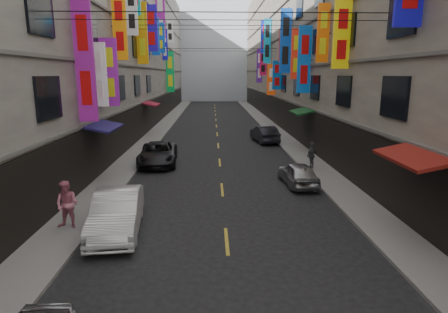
{
  "coord_description": "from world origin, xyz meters",
  "views": [
    {
      "loc": [
        -0.48,
        5.84,
        5.7
      ],
      "look_at": [
        -0.21,
        14.41,
        3.82
      ],
      "focal_mm": 30.0,
      "sensor_mm": 36.0,
      "label": 1
    }
  ],
  "objects": [
    {
      "name": "overhead_cables",
      "position": [
        0.0,
        30.0,
        8.8
      ],
      "size": [
        14.0,
        38.04,
        1.24
      ],
      "color": "black",
      "rests_on": "ground"
    },
    {
      "name": "car_left_far",
      "position": [
        -4.0,
        29.61,
        0.71
      ],
      "size": [
        2.65,
        5.21,
        1.41
      ],
      "primitive_type": "imported",
      "rotation": [
        0.0,
        0.0,
        0.06
      ],
      "color": "black",
      "rests_on": "ground"
    },
    {
      "name": "street_awnings",
      "position": [
        -1.26,
        26.0,
        3.0
      ],
      "size": [
        13.99,
        35.2,
        0.41
      ],
      "color": "#154F25",
      "rests_on": "ground"
    },
    {
      "name": "scooter_far_right",
      "position": [
        3.92,
        24.4,
        0.44
      ],
      "size": [
        0.75,
        1.75,
        1.14
      ],
      "rotation": [
        0.0,
        0.0,
        3.45
      ],
      "color": "black",
      "rests_on": "ground"
    },
    {
      "name": "car_left_mid",
      "position": [
        -4.0,
        18.93,
        0.76
      ],
      "size": [
        2.11,
        4.78,
        1.52
      ],
      "primitive_type": "imported",
      "rotation": [
        0.0,
        0.0,
        0.11
      ],
      "color": "silver",
      "rests_on": "ground"
    },
    {
      "name": "shop_signage",
      "position": [
        -0.15,
        35.13,
        9.11
      ],
      "size": [
        14.0,
        55.0,
        12.14
      ],
      "color": "blue",
      "rests_on": "ground"
    },
    {
      "name": "haze_block",
      "position": [
        0.0,
        92.0,
        11.0
      ],
      "size": [
        18.0,
        8.0,
        22.0
      ],
      "primitive_type": "cube",
      "color": "silver",
      "rests_on": "ground"
    },
    {
      "name": "building_row_left",
      "position": [
        -11.99,
        42.0,
        9.49
      ],
      "size": [
        10.14,
        90.0,
        19.0
      ],
      "color": "#9C988E",
      "rests_on": "ground"
    },
    {
      "name": "sidewalk_right",
      "position": [
        6.0,
        42.0,
        0.06
      ],
      "size": [
        2.0,
        90.0,
        0.12
      ],
      "primitive_type": "cube",
      "color": "slate",
      "rests_on": "ground"
    },
    {
      "name": "car_right_mid",
      "position": [
        4.0,
        24.68,
        0.62
      ],
      "size": [
        1.73,
        3.73,
        1.24
      ],
      "primitive_type": "imported",
      "rotation": [
        0.0,
        0.0,
        3.22
      ],
      "color": "#AAABAF",
      "rests_on": "ground"
    },
    {
      "name": "car_right_far",
      "position": [
        4.0,
        37.48,
        0.72
      ],
      "size": [
        2.14,
        4.54,
        1.44
      ],
      "primitive_type": "imported",
      "rotation": [
        0.0,
        0.0,
        3.29
      ],
      "color": "#24252B",
      "rests_on": "ground"
    },
    {
      "name": "building_row_right",
      "position": [
        11.99,
        42.0,
        9.49
      ],
      "size": [
        10.14,
        90.0,
        19.0
      ],
      "color": "#A9A18E",
      "rests_on": "ground"
    },
    {
      "name": "lane_markings",
      "position": [
        0.0,
        39.0,
        0.0
      ],
      "size": [
        0.12,
        80.2,
        0.01
      ],
      "color": "gold",
      "rests_on": "ground"
    },
    {
      "name": "pedestrian_rfar",
      "position": [
        5.53,
        27.78,
        0.95
      ],
      "size": [
        1.08,
        1.07,
        1.66
      ],
      "primitive_type": "imported",
      "rotation": [
        0.0,
        0.0,
        3.92
      ],
      "color": "#515153",
      "rests_on": "sidewalk_right"
    },
    {
      "name": "pedestrian_lfar",
      "position": [
        -5.86,
        19.11,
        1.01
      ],
      "size": [
        0.95,
        0.73,
        1.79
      ],
      "primitive_type": "imported",
      "rotation": [
        0.0,
        0.0,
        -0.16
      ],
      "color": "#D37087",
      "rests_on": "sidewalk_left"
    },
    {
      "name": "sidewalk_left",
      "position": [
        -6.0,
        42.0,
        0.06
      ],
      "size": [
        2.0,
        90.0,
        0.12
      ],
      "primitive_type": "cube",
      "color": "slate",
      "rests_on": "ground"
    }
  ]
}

